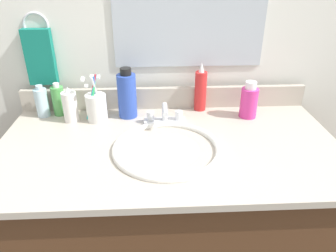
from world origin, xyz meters
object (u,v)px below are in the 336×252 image
Objects in this scene: bottle_gel_clear at (42,102)px; cup_white_ceramic at (96,106)px; bottle_lotion_white at (70,106)px; hand_towel at (40,57)px; faucet at (165,117)px; bottle_toner_green at (59,100)px; bottle_soap_pink at (249,101)px; bottle_shampoo_blue at (127,95)px; bottle_spray_red at (201,90)px.

cup_white_ceramic is at bearing -12.57° from bottle_gel_clear.
bottle_lotion_white reaches higher than bottle_gel_clear.
bottle_lotion_white is (0.12, -0.13, -0.16)m from hand_towel.
bottle_toner_green is at bearing 166.28° from faucet.
bottle_soap_pink is at bearing -4.48° from bottle_toner_green.
bottle_soap_pink is 0.78× the size of cup_white_ceramic.
faucet is 1.19× the size of bottle_toner_green.
bottle_soap_pink reaches higher than bottle_gel_clear.
hand_towel is 1.17× the size of cup_white_ceramic.
bottle_soap_pink is (0.82, -0.05, 0.01)m from bottle_gel_clear.
bottle_shampoo_blue is at bearing 8.16° from bottle_lotion_white.
bottle_gel_clear is at bearing 157.44° from bottle_lotion_white.
bottle_lotion_white is 0.09m from bottle_toner_green.
faucet is 0.17m from bottle_shampoo_blue.
bottle_gel_clear is 0.97× the size of bottle_toner_green.
cup_white_ceramic is (-0.26, 0.04, 0.03)m from faucet.
bottle_gel_clear is 0.64m from bottle_spray_red.
bottle_shampoo_blue reaches higher than bottle_toner_green.
bottle_spray_red is 1.02× the size of bottle_shampoo_blue.
faucet is 0.80× the size of bottle_shampoo_blue.
hand_towel reaches higher than bottle_soap_pink.
bottle_gel_clear is 0.06m from bottle_toner_green.
bottle_spray_red is at bearing 1.88° from bottle_toner_green.
cup_white_ceramic reaches higher than bottle_gel_clear.
hand_towel is at bearing 133.87° from bottle_lotion_white.
bottle_toner_green is (0.06, 0.01, 0.00)m from bottle_gel_clear.
bottle_lotion_white reaches higher than faucet.
bottle_shampoo_blue is 1.06× the size of cup_white_ceramic.
cup_white_ceramic reaches higher than bottle_soap_pink.
bottle_gel_clear is at bearing 169.24° from faucet.
bottle_toner_green reaches higher than faucet.
cup_white_ceramic is at bearing -20.83° from bottle_toner_green.
bottle_gel_clear is 0.64× the size of bottle_spray_red.
bottle_spray_red is (0.64, 0.03, 0.03)m from bottle_gel_clear.
hand_towel is 1.69× the size of bottle_gel_clear.
hand_towel is 0.55m from faucet.
cup_white_ceramic is at bearing -169.23° from bottle_spray_red.
bottle_shampoo_blue is (0.34, -0.10, -0.13)m from hand_towel.
bottle_lotion_white is (-0.36, 0.04, 0.03)m from faucet.
bottle_spray_red reaches higher than bottle_soap_pink.
bottle_soap_pink is at bearing 0.09° from cup_white_ceramic.
hand_towel reaches higher than bottle_shampoo_blue.
bottle_toner_green is at bearing 9.81° from bottle_gel_clear.
hand_towel is at bearing 175.75° from bottle_spray_red.
cup_white_ceramic is (0.16, -0.06, -0.00)m from bottle_toner_green.
bottle_toner_green is (-0.58, -0.02, -0.03)m from bottle_spray_red.
bottle_soap_pink is at bearing 0.20° from bottle_lotion_white.
bottle_soap_pink is at bearing 7.43° from faucet.
bottle_soap_pink is 0.60m from cup_white_ceramic.
bottle_shampoo_blue is at bearing 153.37° from faucet.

